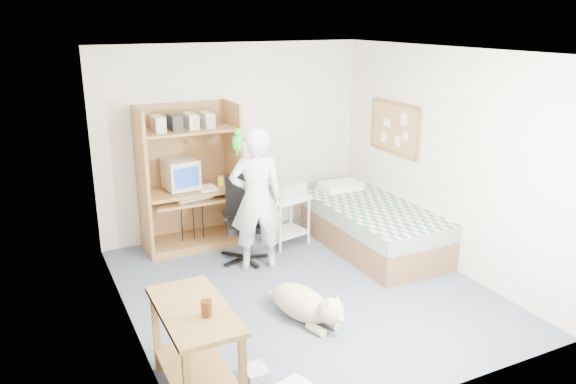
% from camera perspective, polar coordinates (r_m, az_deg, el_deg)
% --- Properties ---
extents(floor, '(4.00, 4.00, 0.00)m').
position_cam_1_polar(floor, '(6.14, 1.56, -9.81)').
color(floor, '#4C5567').
rests_on(floor, ground).
extents(wall_back, '(3.60, 0.02, 2.50)m').
position_cam_1_polar(wall_back, '(7.46, -5.55, 5.26)').
color(wall_back, silver).
rests_on(wall_back, floor).
extents(wall_right, '(0.02, 4.00, 2.50)m').
position_cam_1_polar(wall_right, '(6.69, 15.46, 3.29)').
color(wall_right, silver).
rests_on(wall_right, floor).
extents(wall_left, '(0.02, 4.00, 2.50)m').
position_cam_1_polar(wall_left, '(5.13, -16.43, -1.04)').
color(wall_left, silver).
rests_on(wall_left, floor).
extents(ceiling, '(3.60, 4.00, 0.02)m').
position_cam_1_polar(ceiling, '(5.47, 1.78, 14.16)').
color(ceiling, white).
rests_on(ceiling, wall_back).
extents(computer_hutch, '(1.20, 0.63, 1.80)m').
position_cam_1_polar(computer_hutch, '(7.11, -9.97, 0.90)').
color(computer_hutch, brown).
rests_on(computer_hutch, floor).
extents(bed, '(1.02, 2.02, 0.66)m').
position_cam_1_polar(bed, '(7.13, 8.56, -3.49)').
color(bed, brown).
rests_on(bed, floor).
extents(side_desk, '(0.50, 1.00, 0.75)m').
position_cam_1_polar(side_desk, '(4.42, -9.37, -14.47)').
color(side_desk, brown).
rests_on(side_desk, floor).
extents(corkboard, '(0.04, 0.94, 0.66)m').
position_cam_1_polar(corkboard, '(7.31, 10.78, 6.39)').
color(corkboard, '#936541').
rests_on(corkboard, wall_right).
extents(office_chair, '(0.56, 0.57, 1.00)m').
position_cam_1_polar(office_chair, '(6.76, -4.44, -3.92)').
color(office_chair, black).
rests_on(office_chair, floor).
extents(person, '(0.69, 0.54, 1.66)m').
position_cam_1_polar(person, '(6.34, -3.22, -0.78)').
color(person, silver).
rests_on(person, floor).
extents(parrot, '(0.12, 0.21, 0.34)m').
position_cam_1_polar(parrot, '(6.10, -5.13, 5.16)').
color(parrot, '#169716').
rests_on(parrot, person).
extents(dog, '(0.53, 1.04, 0.40)m').
position_cam_1_polar(dog, '(5.49, 1.76, -11.29)').
color(dog, '#C5B484').
rests_on(dog, floor).
extents(printer_cart, '(0.62, 0.54, 0.64)m').
position_cam_1_polar(printer_cart, '(7.14, -0.25, -2.10)').
color(printer_cart, white).
rests_on(printer_cart, floor).
extents(printer, '(0.48, 0.41, 0.18)m').
position_cam_1_polar(printer, '(7.04, -0.25, 0.25)').
color(printer, '#ABABA6').
rests_on(printer, printer_cart).
extents(crt_monitor, '(0.42, 0.44, 0.36)m').
position_cam_1_polar(crt_monitor, '(7.05, -10.85, 1.83)').
color(crt_monitor, beige).
rests_on(crt_monitor, computer_hutch).
extents(keyboard, '(0.47, 0.22, 0.03)m').
position_cam_1_polar(keyboard, '(7.01, -9.48, -0.61)').
color(keyboard, beige).
rests_on(keyboard, computer_hutch).
extents(pencil_cup, '(0.08, 0.08, 0.12)m').
position_cam_1_polar(pencil_cup, '(7.14, -6.83, 1.10)').
color(pencil_cup, yellow).
rests_on(pencil_cup, computer_hutch).
extents(drink_glass, '(0.08, 0.08, 0.12)m').
position_cam_1_polar(drink_glass, '(4.15, -8.29, -11.63)').
color(drink_glass, '#44220A').
rests_on(drink_glass, side_desk).
extents(floor_box_b, '(0.18, 0.22, 0.08)m').
position_cam_1_polar(floor_box_b, '(4.81, -3.32, -17.84)').
color(floor_box_b, '#B0B0AB').
rests_on(floor_box_b, floor).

